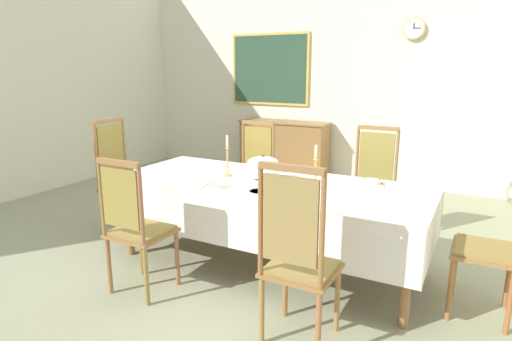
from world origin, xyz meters
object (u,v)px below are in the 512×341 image
(chair_north_a, at_px, (253,172))
(dining_table, at_px, (269,190))
(chair_south_b, at_px, (297,256))
(chair_head_east, at_px, (497,241))
(candlestick_east, at_px, (315,171))
(candlestick_west, at_px, (227,160))
(sideboard, at_px, (284,149))
(spoon_secondary, at_px, (383,184))
(chair_head_west, at_px, (121,176))
(bowl_near_right, at_px, (371,181))
(soup_tureen, at_px, (263,168))
(framed_painting, at_px, (270,69))
(mounted_clock, at_px, (414,28))
(chair_north_b, at_px, (372,186))
(bowl_near_left, at_px, (217,186))
(spoon_primary, at_px, (206,185))
(bowl_far_right, at_px, (259,193))
(chair_south_a, at_px, (135,225))
(bowl_far_left, at_px, (278,169))

(chair_north_a, bearing_deg, dining_table, 125.69)
(chair_south_b, relative_size, chair_head_east, 1.08)
(chair_south_b, height_order, candlestick_east, chair_south_b)
(chair_north_a, xyz_separation_m, candlestick_west, (0.25, -0.93, 0.34))
(candlestick_west, distance_m, sideboard, 3.15)
(spoon_secondary, bearing_deg, chair_head_west, 172.48)
(dining_table, distance_m, bowl_near_right, 0.87)
(soup_tureen, height_order, framed_painting, framed_painting)
(candlestick_west, relative_size, bowl_near_right, 2.43)
(bowl_near_right, distance_m, mounted_clock, 3.25)
(sideboard, bearing_deg, chair_north_b, 132.61)
(bowl_near_left, distance_m, spoon_secondary, 1.41)
(bowl_near_right, relative_size, spoon_primary, 0.88)
(chair_south_b, relative_size, mounted_clock, 4.02)
(mounted_clock, bearing_deg, bowl_far_right, -97.36)
(chair_south_a, bearing_deg, bowl_far_left, 66.87)
(chair_north_a, xyz_separation_m, chair_head_east, (2.43, -0.93, -0.01))
(bowl_near_right, relative_size, bowl_far_right, 0.88)
(spoon_secondary, bearing_deg, bowl_far_right, -150.96)
(dining_table, bearing_deg, soup_tureen, 180.00)
(chair_south_a, relative_size, chair_north_b, 0.93)
(bowl_far_right, height_order, sideboard, sideboard)
(framed_painting, bearing_deg, dining_table, -63.39)
(chair_south_a, relative_size, bowl_far_right, 6.22)
(chair_south_b, xyz_separation_m, candlestick_east, (-0.25, 0.94, 0.31))
(soup_tureen, relative_size, bowl_far_left, 1.68)
(bowl_near_left, height_order, framed_painting, framed_painting)
(chair_south_a, distance_m, chair_south_b, 1.34)
(chair_south_a, bearing_deg, chair_head_east, 21.01)
(chair_south_a, height_order, mounted_clock, mounted_clock)
(chair_south_a, distance_m, spoon_secondary, 2.05)
(dining_table, bearing_deg, sideboard, 112.35)
(soup_tureen, xyz_separation_m, mounted_clock, (0.64, 3.25, 1.37))
(dining_table, relative_size, soup_tureen, 8.94)
(bowl_far_left, height_order, spoon_secondary, bowl_far_left)
(chair_south_a, relative_size, bowl_near_right, 7.08)
(candlestick_west, xyz_separation_m, framed_painting, (-1.21, 3.26, 0.78))
(chair_south_a, relative_size, spoon_secondary, 6.30)
(dining_table, height_order, candlestick_east, candlestick_east)
(spoon_primary, relative_size, spoon_secondary, 1.01)
(framed_painting, bearing_deg, candlestick_east, -57.80)
(dining_table, distance_m, mounted_clock, 3.65)
(chair_north_a, distance_m, bowl_near_left, 1.38)
(chair_head_east, xyz_separation_m, soup_tureen, (-1.81, 0.00, 0.31))
(chair_north_b, bearing_deg, candlestick_east, 75.12)
(bowl_far_left, bearing_deg, spoon_secondary, -0.96)
(soup_tureen, bearing_deg, chair_head_east, -0.00)
(sideboard, bearing_deg, candlestick_east, 118.85)
(chair_north_a, distance_m, soup_tureen, 1.16)
(chair_head_west, relative_size, bowl_far_right, 6.89)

